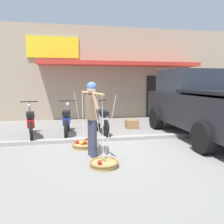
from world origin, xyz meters
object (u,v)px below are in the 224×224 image
object	(u,v)px
fruit_basket_right_side	(104,163)
motorcycle_second_in_row	(67,121)
motorcycle_third_in_row	(102,121)
motorcycle_nearest_shop	(30,123)
fruit_vendor	(92,114)
parked_truck	(202,104)
wooden_crate	(132,124)
fruit_basket_left_side	(83,145)

from	to	relation	value
fruit_basket_right_side	motorcycle_second_in_row	world-z (taller)	fruit_basket_right_side
motorcycle_third_in_row	motorcycle_nearest_shop	bearing A→B (deg)	179.52
fruit_vendor	fruit_basket_right_side	distance (m)	1.15
motorcycle_third_in_row	parked_truck	xyz separation A→B (m)	(3.05, -0.74, 0.58)
fruit_vendor	motorcycle_nearest_shop	bearing A→B (deg)	129.44
motorcycle_second_in_row	motorcycle_third_in_row	size ratio (longest dim) A/B	1.00
fruit_basket_right_side	wooden_crate	distance (m)	3.82
fruit_basket_right_side	motorcycle_nearest_shop	xyz separation A→B (m)	(-1.86, 2.75, 0.38)
fruit_basket_right_side	wooden_crate	size ratio (longest dim) A/B	3.30
fruit_basket_right_side	parked_truck	world-z (taller)	parked_truck
fruit_basket_left_side	motorcycle_second_in_row	xyz separation A→B (m)	(-0.43, 1.52, 0.37)
fruit_basket_left_side	motorcycle_third_in_row	world-z (taller)	fruit_basket_left_side
motorcycle_third_in_row	parked_truck	bearing A→B (deg)	-13.68
motorcycle_second_in_row	parked_truck	world-z (taller)	parked_truck
fruit_vendor	fruit_basket_right_side	world-z (taller)	fruit_vendor
fruit_basket_left_side	motorcycle_nearest_shop	xyz separation A→B (m)	(-1.53, 1.36, 0.37)
fruit_basket_right_side	motorcycle_third_in_row	world-z (taller)	fruit_basket_right_side
wooden_crate	fruit_basket_right_side	bearing A→B (deg)	-114.12
fruit_basket_right_side	motorcycle_second_in_row	bearing A→B (deg)	104.68
fruit_basket_left_side	motorcycle_second_in_row	bearing A→B (deg)	105.97
motorcycle_nearest_shop	wooden_crate	bearing A→B (deg)	12.04
fruit_vendor	motorcycle_third_in_row	world-z (taller)	fruit_vendor
motorcycle_second_in_row	wooden_crate	world-z (taller)	motorcycle_second_in_row
fruit_vendor	wooden_crate	size ratio (longest dim) A/B	3.85
fruit_vendor	fruit_basket_right_side	bearing A→B (deg)	-76.91
motorcycle_second_in_row	fruit_basket_right_side	bearing A→B (deg)	-75.32
fruit_basket_left_side	fruit_vendor	bearing A→B (deg)	-76.59
fruit_basket_right_side	fruit_basket_left_side	bearing A→B (deg)	103.25
fruit_vendor	motorcycle_second_in_row	world-z (taller)	fruit_vendor
motorcycle_third_in_row	wooden_crate	bearing A→B (deg)	31.42
fruit_vendor	motorcycle_nearest_shop	size ratio (longest dim) A/B	0.94
fruit_vendor	motorcycle_second_in_row	xyz separation A→B (m)	(-0.60, 2.22, -0.52)
fruit_basket_left_side	motorcycle_second_in_row	distance (m)	1.62
fruit_basket_right_side	motorcycle_nearest_shop	world-z (taller)	fruit_basket_right_side
motorcycle_second_in_row	fruit_basket_left_side	bearing A→B (deg)	-74.03
parked_truck	wooden_crate	distance (m)	2.51
motorcycle_second_in_row	parked_truck	xyz separation A→B (m)	(4.15, -0.92, 0.58)
wooden_crate	fruit_basket_left_side	bearing A→B (deg)	-132.06
fruit_basket_left_side	motorcycle_third_in_row	bearing A→B (deg)	63.70
wooden_crate	motorcycle_second_in_row	bearing A→B (deg)	-166.15
motorcycle_third_in_row	wooden_crate	size ratio (longest dim) A/B	4.14
motorcycle_nearest_shop	motorcycle_second_in_row	xyz separation A→B (m)	(1.09, 0.16, 0.00)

